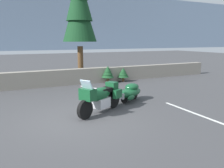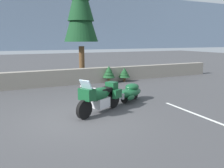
% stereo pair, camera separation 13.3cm
% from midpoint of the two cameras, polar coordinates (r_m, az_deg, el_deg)
% --- Properties ---
extents(ground_plane, '(80.00, 80.00, 0.00)m').
position_cam_midpoint_polar(ground_plane, '(7.95, -9.13, -8.58)').
color(ground_plane, '#424244').
extents(stone_guard_wall, '(24.00, 0.61, 0.93)m').
position_cam_midpoint_polar(stone_guard_wall, '(13.62, -17.73, 1.11)').
color(stone_guard_wall, gray).
rests_on(stone_guard_wall, ground).
extents(distant_ridgeline, '(240.00, 80.00, 16.00)m').
position_cam_midpoint_polar(distant_ridgeline, '(103.47, -25.32, 12.82)').
color(distant_ridgeline, '#7F93AD').
rests_on(distant_ridgeline, ground).
extents(touring_motorcycle, '(2.10, 1.39, 1.33)m').
position_cam_midpoint_polar(touring_motorcycle, '(8.32, -3.44, -3.11)').
color(touring_motorcycle, black).
rests_on(touring_motorcycle, ground).
extents(car_shaped_trailer, '(2.11, 1.37, 0.76)m').
position_cam_midpoint_polar(car_shaped_trailer, '(10.02, 4.10, -1.95)').
color(car_shaped_trailer, black).
rests_on(car_shaped_trailer, ground).
extents(pine_tree_tall, '(2.17, 2.17, 7.79)m').
position_cam_midpoint_polar(pine_tree_tall, '(15.32, -8.50, 19.19)').
color(pine_tree_tall, brown).
rests_on(pine_tree_tall, ground).
extents(pine_sapling_near, '(0.74, 0.74, 0.89)m').
position_cam_midpoint_polar(pine_sapling_near, '(14.70, 2.56, 2.75)').
color(pine_sapling_near, brown).
rests_on(pine_sapling_near, ground).
extents(pine_sapling_farther, '(0.78, 0.78, 1.06)m').
position_cam_midpoint_polar(pine_sapling_farther, '(14.23, -1.33, 2.93)').
color(pine_sapling_farther, brown).
rests_on(pine_sapling_farther, ground).
extents(parking_stripe_marker, '(0.12, 3.60, 0.01)m').
position_cam_midpoint_polar(parking_stripe_marker, '(8.78, 20.45, -7.22)').
color(parking_stripe_marker, silver).
rests_on(parking_stripe_marker, ground).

